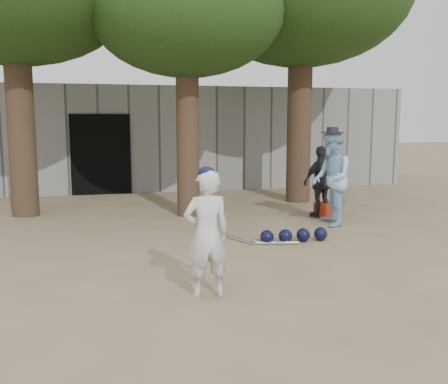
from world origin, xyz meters
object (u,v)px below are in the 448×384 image
object	(u,v)px
boy_player	(207,234)
spectator_dark	(321,182)
red_bag	(326,210)
spectator_blue	(331,179)

from	to	relation	value
boy_player	spectator_dark	world-z (taller)	spectator_dark
boy_player	red_bag	bearing A→B (deg)	-133.52
red_bag	boy_player	bearing A→B (deg)	-129.83
spectator_blue	spectator_dark	bearing A→B (deg)	-179.23
boy_player	spectator_blue	xyz separation A→B (m)	(3.15, 3.32, 0.18)
spectator_blue	red_bag	bearing A→B (deg)	172.99
spectator_dark	boy_player	bearing A→B (deg)	37.84
spectator_dark	red_bag	world-z (taller)	spectator_dark
spectator_dark	red_bag	xyz separation A→B (m)	(0.12, -0.00, -0.60)
spectator_dark	red_bag	distance (m)	0.61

